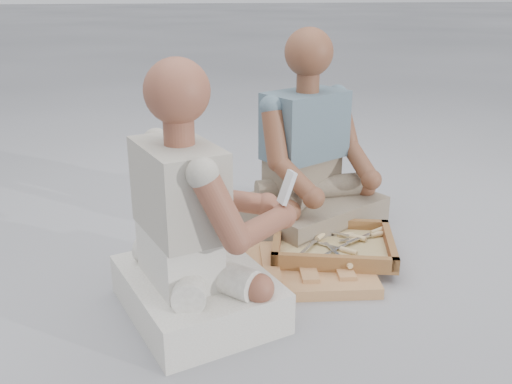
{
  "coord_description": "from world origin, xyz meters",
  "views": [
    {
      "loc": [
        -0.27,
        -1.89,
        1.08
      ],
      "look_at": [
        0.0,
        0.19,
        0.3
      ],
      "focal_mm": 40.0,
      "sensor_mm": 36.0,
      "label": 1
    }
  ],
  "objects": [
    {
      "name": "tool_tray",
      "position": [
        0.32,
        0.16,
        0.06
      ],
      "size": [
        0.56,
        0.49,
        0.06
      ],
      "rotation": [
        0.0,
        0.0,
        -0.23
      ],
      "color": "brown",
      "rests_on": "carved_panel"
    },
    {
      "name": "mobile_phone",
      "position": [
        0.07,
        -0.1,
        0.42
      ],
      "size": [
        0.07,
        0.06,
        0.12
      ],
      "rotation": [
        -0.35,
        0.0,
        -1.32
      ],
      "color": "silver",
      "rests_on": "craftsman"
    },
    {
      "name": "wood_chip_2",
      "position": [
        0.45,
        0.11,
        0.0
      ],
      "size": [
        0.02,
        0.02,
        0.0
      ],
      "primitive_type": "cube",
      "rotation": [
        0.0,
        0.0,
        0.46
      ],
      "color": "tan",
      "rests_on": "ground"
    },
    {
      "name": "wood_chip_4",
      "position": [
        0.44,
        0.36,
        0.0
      ],
      "size": [
        0.02,
        0.02,
        0.0
      ],
      "primitive_type": "cube",
      "rotation": [
        0.0,
        0.0,
        1.09
      ],
      "color": "tan",
      "rests_on": "ground"
    },
    {
      "name": "chisel_7",
      "position": [
        0.26,
        0.2,
        0.08
      ],
      "size": [
        0.15,
        0.19,
        0.02
      ],
      "rotation": [
        0.0,
        0.0,
        0.92
      ],
      "color": "silver",
      "rests_on": "tool_tray"
    },
    {
      "name": "companion",
      "position": [
        0.29,
        0.51,
        0.3
      ],
      "size": [
        0.73,
        0.69,
        0.9
      ],
      "rotation": [
        0.0,
        0.0,
        3.69
      ],
      "color": "#7E705B",
      "rests_on": "ground"
    },
    {
      "name": "ground",
      "position": [
        0.0,
        0.0,
        0.0
      ],
      "size": [
        60.0,
        60.0,
        0.0
      ],
      "primitive_type": "plane",
      "color": "#A0A0A5",
      "rests_on": "ground"
    },
    {
      "name": "chisel_4",
      "position": [
        0.39,
        0.17,
        0.07
      ],
      "size": [
        0.19,
        0.15,
        0.02
      ],
      "rotation": [
        0.0,
        0.0,
        0.64
      ],
      "color": "silver",
      "rests_on": "tool_tray"
    },
    {
      "name": "wood_chip_1",
      "position": [
        0.02,
        0.05,
        0.0
      ],
      "size": [
        0.02,
        0.02,
        0.0
      ],
      "primitive_type": "cube",
      "rotation": [
        0.0,
        0.0,
        2.09
      ],
      "color": "tan",
      "rests_on": "ground"
    },
    {
      "name": "chisel_8",
      "position": [
        0.3,
        0.27,
        0.08
      ],
      "size": [
        0.19,
        0.15,
        0.02
      ],
      "rotation": [
        0.0,
        0.0,
        0.64
      ],
      "color": "silver",
      "rests_on": "tool_tray"
    },
    {
      "name": "chisel_2",
      "position": [
        0.41,
        0.2,
        0.08
      ],
      "size": [
        0.19,
        0.14,
        0.02
      ],
      "rotation": [
        0.0,
        0.0,
        -0.62
      ],
      "color": "silver",
      "rests_on": "tool_tray"
    },
    {
      "name": "wood_chip_7",
      "position": [
        0.47,
        0.1,
        0.0
      ],
      "size": [
        0.02,
        0.02,
        0.0
      ],
      "primitive_type": "cube",
      "rotation": [
        0.0,
        0.0,
        2.12
      ],
      "color": "tan",
      "rests_on": "ground"
    },
    {
      "name": "carved_panel",
      "position": [
        0.12,
        0.06,
        0.02
      ],
      "size": [
        0.67,
        0.47,
        0.04
      ],
      "primitive_type": "cube",
      "rotation": [
        0.0,
        0.0,
        -0.07
      ],
      "color": "#8F5E37",
      "rests_on": "ground"
    },
    {
      "name": "chisel_3",
      "position": [
        0.51,
        0.22,
        0.08
      ],
      "size": [
        0.2,
        0.13,
        0.02
      ],
      "rotation": [
        0.0,
        0.0,
        0.54
      ],
      "color": "silver",
      "rests_on": "tool_tray"
    },
    {
      "name": "chisel_1",
      "position": [
        0.5,
        0.21,
        0.08
      ],
      "size": [
        0.22,
        0.07,
        0.02
      ],
      "rotation": [
        0.0,
        0.0,
        0.23
      ],
      "color": "silver",
      "rests_on": "tool_tray"
    },
    {
      "name": "wood_chip_6",
      "position": [
        0.25,
        0.26,
        0.0
      ],
      "size": [
        0.02,
        0.02,
        0.0
      ],
      "primitive_type": "cube",
      "rotation": [
        0.0,
        0.0,
        1.95
      ],
      "color": "tan",
      "rests_on": "ground"
    },
    {
      "name": "chisel_5",
      "position": [
        0.37,
        0.24,
        0.07
      ],
      "size": [
        0.22,
        0.02,
        0.02
      ],
      "rotation": [
        0.0,
        0.0,
        0.0
      ],
      "color": "silver",
      "rests_on": "tool_tray"
    },
    {
      "name": "chisel_6",
      "position": [
        0.32,
        0.01,
        0.08
      ],
      "size": [
        0.06,
        0.22,
        0.02
      ],
      "rotation": [
        0.0,
        0.0,
        -1.37
      ],
      "color": "silver",
      "rests_on": "tool_tray"
    },
    {
      "name": "wood_chip_0",
      "position": [
        0.19,
        0.49,
        0.0
      ],
      "size": [
        0.02,
        0.02,
        0.0
      ],
      "primitive_type": "cube",
      "rotation": [
        0.0,
        0.0,
        0.12
      ],
      "color": "tan",
      "rests_on": "ground"
    },
    {
      "name": "chisel_0",
      "position": [
        0.34,
        0.1,
        0.07
      ],
      "size": [
        0.18,
        0.16,
        0.02
      ],
      "rotation": [
        0.0,
        0.0,
        -0.74
      ],
      "color": "silver",
      "rests_on": "tool_tray"
    },
    {
      "name": "craftsman",
      "position": [
        -0.25,
        -0.16,
        0.3
      ],
      "size": [
        0.66,
        0.68,
        0.87
      ],
      "rotation": [
        0.0,
        0.0,
        -1.2
      ],
      "color": "silver",
      "rests_on": "ground"
    },
    {
      "name": "wood_chip_5",
      "position": [
        0.57,
        0.55,
        0.0
      ],
      "size": [
        0.02,
        0.02,
        0.0
      ],
      "primitive_type": "cube",
      "rotation": [
        0.0,
        0.0,
        2.79
      ],
      "color": "tan",
      "rests_on": "ground"
    },
    {
      "name": "wood_chip_3",
      "position": [
        0.43,
        0.49,
        0.0
      ],
      "size": [
        0.02,
        0.02,
        0.0
      ],
      "primitive_type": "cube",
      "rotation": [
        0.0,
        0.0,
        2.63
      ],
      "color": "tan",
      "rests_on": "ground"
    },
    {
      "name": "wood_chip_8",
      "position": [
        0.36,
        -0.05,
        0.0
      ],
      "size": [
        0.02,
        0.02,
        0.0
      ],
      "primitive_type": "cube",
      "rotation": [
        0.0,
        0.0,
        0.07
      ],
      "color": "tan",
      "rests_on": "ground"
    }
  ]
}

